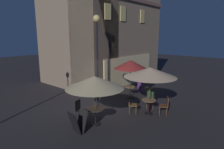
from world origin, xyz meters
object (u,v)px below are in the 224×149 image
at_px(cafe_table_2, 95,112).
at_px(patio_umbrella_2, 95,82).
at_px(cafe_chair_2, 165,104).
at_px(menu_sandwich_board, 78,122).
at_px(patio_umbrella_1, 150,72).
at_px(cafe_table_0, 130,90).
at_px(cafe_chair_1, 131,102).
at_px(cafe_chair_3, 79,109).
at_px(patio_umbrella_0, 131,65).
at_px(cafe_chair_0, 151,98).
at_px(cafe_table_1, 149,104).
at_px(patron_seated_0, 150,96).
at_px(street_lamp_near_corner, 97,39).
at_px(patron_standing_1, 140,80).

bearing_deg(cafe_table_2, patio_umbrella_2, -90.00).
distance_m(cafe_table_2, cafe_chair_2, 3.42).
xyz_separation_m(menu_sandwich_board, patio_umbrella_1, (3.40, -1.20, 1.64)).
bearing_deg(cafe_chair_2, cafe_table_0, -50.03).
xyz_separation_m(cafe_chair_1, cafe_chair_3, (-2.23, 1.23, 0.03)).
bearing_deg(cafe_table_2, patio_umbrella_0, 14.04).
bearing_deg(cafe_chair_2, patio_umbrella_0, -50.03).
bearing_deg(cafe_chair_3, cafe_chair_0, 50.98).
xyz_separation_m(menu_sandwich_board, cafe_table_1, (3.40, -1.20, 0.06)).
bearing_deg(cafe_chair_2, patio_umbrella_1, -0.00).
relative_size(cafe_table_1, patio_umbrella_2, 0.30).
xyz_separation_m(patio_umbrella_2, patron_seated_0, (3.18, -0.84, -1.21)).
bearing_deg(cafe_chair_1, cafe_chair_0, 39.81).
xyz_separation_m(menu_sandwich_board, cafe_chair_1, (2.91, -0.48, 0.11)).
height_order(cafe_table_2, patron_seated_0, patron_seated_0).
relative_size(street_lamp_near_corner, cafe_chair_2, 5.19).
height_order(cafe_table_2, cafe_chair_1, cafe_chair_1).
distance_m(cafe_chair_2, cafe_chair_3, 4.06).
relative_size(cafe_table_0, patio_umbrella_2, 0.30).
bearing_deg(cafe_chair_0, cafe_table_2, -37.39).
bearing_deg(cafe_chair_3, cafe_table_2, 0.00).
xyz_separation_m(cafe_table_1, cafe_chair_0, (0.79, 0.35, 0.03)).
distance_m(cafe_table_0, cafe_chair_2, 2.98).
distance_m(cafe_table_0, cafe_chair_0, 1.87).
distance_m(street_lamp_near_corner, cafe_table_1, 4.34).
height_order(cafe_table_1, patio_umbrella_0, patio_umbrella_0).
xyz_separation_m(cafe_table_1, patio_umbrella_0, (1.41, 2.12, 1.57)).
bearing_deg(cafe_chair_0, patio_umbrella_2, -37.39).
distance_m(patio_umbrella_1, patron_standing_1, 3.88).
distance_m(menu_sandwich_board, patio_umbrella_2, 1.69).
bearing_deg(cafe_chair_0, patron_standing_1, -159.52).
relative_size(cafe_chair_1, patron_standing_1, 0.56).
bearing_deg(menu_sandwich_board, cafe_chair_3, 54.80).
bearing_deg(patron_seated_0, cafe_table_2, -38.83).
bearing_deg(cafe_table_1, cafe_chair_2, -60.16).
height_order(cafe_chair_0, patron_standing_1, patron_standing_1).
bearing_deg(patio_umbrella_1, cafe_chair_0, 24.02).
height_order(cafe_table_0, cafe_chair_0, cafe_chair_0).
bearing_deg(patron_seated_0, patio_umbrella_0, -136.26).
distance_m(cafe_chair_0, cafe_chair_1, 1.33).
bearing_deg(cafe_table_2, patron_seated_0, -14.81).
xyz_separation_m(cafe_table_0, cafe_chair_0, (-0.62, -1.77, 0.04)).
distance_m(patio_umbrella_0, cafe_chair_1, 2.82).
bearing_deg(patio_umbrella_2, cafe_chair_1, -11.86).
height_order(cafe_table_1, cafe_chair_1, cafe_chair_1).
xyz_separation_m(patio_umbrella_2, cafe_chair_2, (2.90, -1.81, -1.33)).
bearing_deg(cafe_chair_3, cafe_chair_2, 35.23).
xyz_separation_m(patio_umbrella_2, cafe_chair_3, (-0.21, 0.80, -1.30)).
height_order(cafe_table_0, patio_umbrella_1, patio_umbrella_1).
height_order(patio_umbrella_1, patron_seated_0, patio_umbrella_1).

